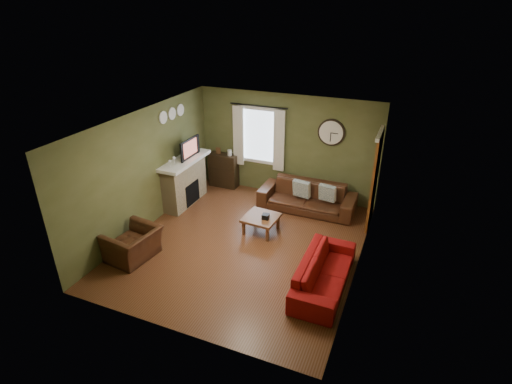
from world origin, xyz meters
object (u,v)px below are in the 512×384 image
at_px(coffee_table, 261,224).
at_px(bookshelf, 224,170).
at_px(sofa_red, 324,272).
at_px(armchair, 133,244).
at_px(sofa_brown, 307,197).

bearing_deg(coffee_table, bookshelf, 134.84).
relative_size(bookshelf, sofa_red, 0.46).
relative_size(bookshelf, armchair, 0.95).
bearing_deg(armchair, bookshelf, -175.05).
bearing_deg(armchair, coffee_table, 140.65).
bearing_deg(sofa_red, armchair, 99.17).
relative_size(sofa_brown, coffee_table, 3.23).
distance_m(sofa_brown, armchair, 4.13).
xyz_separation_m(sofa_red, armchair, (-3.65, -0.59, 0.02)).
relative_size(sofa_red, armchair, 2.07).
bearing_deg(armchair, sofa_red, 106.26).
height_order(armchair, coffee_table, armchair).
distance_m(sofa_red, armchair, 3.70).
height_order(bookshelf, armchair, bookshelf).
bearing_deg(sofa_brown, armchair, -128.66).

